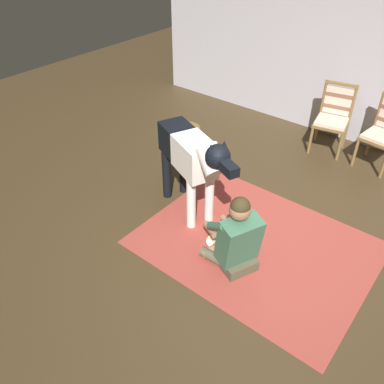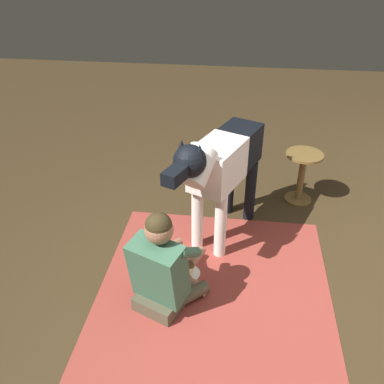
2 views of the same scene
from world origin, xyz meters
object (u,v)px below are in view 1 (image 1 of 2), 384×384
(round_side_table, at_px, (186,143))
(person_sitting_on_floor, at_px, (236,238))
(dining_chair_left_of_pair, at_px, (334,115))
(large_dog, at_px, (192,157))
(hot_dog_on_plate, at_px, (216,240))

(round_side_table, bearing_deg, person_sitting_on_floor, -36.09)
(dining_chair_left_of_pair, xyz_separation_m, large_dog, (-0.61, -2.52, 0.25))
(large_dog, bearing_deg, hot_dog_on_plate, -23.16)
(hot_dog_on_plate, xyz_separation_m, round_side_table, (-1.30, 1.05, 0.31))
(person_sitting_on_floor, xyz_separation_m, round_side_table, (-1.63, 1.19, -0.02))
(person_sitting_on_floor, distance_m, round_side_table, 2.02)
(person_sitting_on_floor, height_order, round_side_table, person_sitting_on_floor)
(dining_chair_left_of_pair, height_order, person_sitting_on_floor, dining_chair_left_of_pair)
(large_dog, distance_m, round_side_table, 1.22)
(dining_chair_left_of_pair, bearing_deg, hot_dog_on_plate, -91.78)
(round_side_table, bearing_deg, large_dog, -46.73)
(large_dog, height_order, round_side_table, large_dog)
(large_dog, relative_size, hot_dog_on_plate, 6.64)
(large_dog, distance_m, hot_dog_on_plate, 0.96)
(person_sitting_on_floor, bearing_deg, dining_chair_left_of_pair, 94.93)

